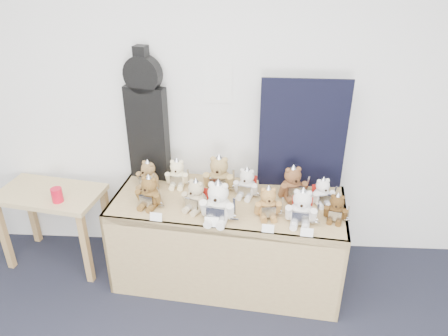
# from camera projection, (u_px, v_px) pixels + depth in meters

# --- Properties ---
(room_shell) EXTENTS (6.00, 6.00, 6.00)m
(room_shell) POSITION_uv_depth(u_px,v_px,m) (218.00, 84.00, 3.24)
(room_shell) COLOR white
(room_shell) RESTS_ON floor
(display_table) EXTENTS (1.78, 0.90, 0.71)m
(display_table) POSITION_uv_depth(u_px,v_px,m) (226.00, 223.00, 3.22)
(display_table) COLOR #98784D
(display_table) RESTS_ON floor
(side_table) EXTENTS (0.86, 0.58, 0.67)m
(side_table) POSITION_uv_depth(u_px,v_px,m) (52.00, 205.00, 3.46)
(side_table) COLOR tan
(side_table) RESTS_ON floor
(guitar_case) EXTENTS (0.33, 0.17, 1.04)m
(guitar_case) POSITION_uv_depth(u_px,v_px,m) (147.00, 117.00, 3.30)
(guitar_case) COLOR black
(guitar_case) RESTS_ON display_table
(navy_board) EXTENTS (0.64, 0.03, 0.85)m
(navy_board) POSITION_uv_depth(u_px,v_px,m) (303.00, 135.00, 3.21)
(navy_board) COLOR black
(navy_board) RESTS_ON display_table
(red_cup) EXTENTS (0.08, 0.08, 0.11)m
(red_cup) POSITION_uv_depth(u_px,v_px,m) (57.00, 195.00, 3.26)
(red_cup) COLOR red
(red_cup) RESTS_ON side_table
(teddy_front_far_left) EXTENTS (0.22, 0.20, 0.27)m
(teddy_front_far_left) POSITION_uv_depth(u_px,v_px,m) (149.00, 193.00, 3.10)
(teddy_front_far_left) COLOR brown
(teddy_front_far_left) RESTS_ON display_table
(teddy_front_left) EXTENTS (0.21, 0.21, 0.26)m
(teddy_front_left) POSITION_uv_depth(u_px,v_px,m) (196.00, 196.00, 3.06)
(teddy_front_left) COLOR tan
(teddy_front_left) RESTS_ON display_table
(teddy_front_centre) EXTENTS (0.27, 0.24, 0.33)m
(teddy_front_centre) POSITION_uv_depth(u_px,v_px,m) (218.00, 203.00, 2.93)
(teddy_front_centre) COLOR silver
(teddy_front_centre) RESTS_ON display_table
(teddy_front_right) EXTENTS (0.21, 0.18, 0.26)m
(teddy_front_right) POSITION_uv_depth(u_px,v_px,m) (268.00, 203.00, 2.99)
(teddy_front_right) COLOR olive
(teddy_front_right) RESTS_ON display_table
(teddy_front_far_right) EXTENTS (0.24, 0.22, 0.29)m
(teddy_front_far_right) POSITION_uv_depth(u_px,v_px,m) (302.00, 208.00, 2.91)
(teddy_front_far_right) COLOR silver
(teddy_front_far_right) RESTS_ON display_table
(teddy_front_end) EXTENTS (0.18, 0.17, 0.22)m
(teddy_front_end) POSITION_uv_depth(u_px,v_px,m) (336.00, 209.00, 2.95)
(teddy_front_end) COLOR #4E351A
(teddy_front_end) RESTS_ON display_table
(teddy_back_left) EXTENTS (0.20, 0.16, 0.25)m
(teddy_back_left) POSITION_uv_depth(u_px,v_px,m) (177.00, 174.00, 3.36)
(teddy_back_left) COLOR #F6E8B4
(teddy_back_left) RESTS_ON display_table
(teddy_back_centre_left) EXTENTS (0.26, 0.22, 0.32)m
(teddy_back_centre_left) POSITION_uv_depth(u_px,v_px,m) (219.00, 175.00, 3.28)
(teddy_back_centre_left) COLOR tan
(teddy_back_centre_left) RESTS_ON display_table
(teddy_back_centre_right) EXTENTS (0.21, 0.20, 0.26)m
(teddy_back_centre_right) POSITION_uv_depth(u_px,v_px,m) (247.00, 184.00, 3.23)
(teddy_back_centre_right) COLOR silver
(teddy_back_centre_right) RESTS_ON display_table
(teddy_back_right) EXTENTS (0.24, 0.22, 0.29)m
(teddy_back_right) POSITION_uv_depth(u_px,v_px,m) (293.00, 184.00, 3.19)
(teddy_back_right) COLOR brown
(teddy_back_right) RESTS_ON display_table
(teddy_back_end) EXTENTS (0.19, 0.18, 0.23)m
(teddy_back_end) POSITION_uv_depth(u_px,v_px,m) (322.00, 193.00, 3.13)
(teddy_back_end) COLOR white
(teddy_back_end) RESTS_ON display_table
(teddy_back_far_left) EXTENTS (0.20, 0.20, 0.25)m
(teddy_back_far_left) POSITION_uv_depth(u_px,v_px,m) (148.00, 176.00, 3.34)
(teddy_back_far_left) COLOR olive
(teddy_back_far_left) RESTS_ON display_table
(entry_card_a) EXTENTS (0.09, 0.03, 0.06)m
(entry_card_a) POSITION_uv_depth(u_px,v_px,m) (156.00, 217.00, 2.97)
(entry_card_a) COLOR white
(entry_card_a) RESTS_ON display_table
(entry_card_b) EXTENTS (0.10, 0.03, 0.07)m
(entry_card_b) POSITION_uv_depth(u_px,v_px,m) (212.00, 222.00, 2.91)
(entry_card_b) COLOR white
(entry_card_b) RESTS_ON display_table
(entry_card_c) EXTENTS (0.08, 0.03, 0.06)m
(entry_card_c) POSITION_uv_depth(u_px,v_px,m) (268.00, 229.00, 2.85)
(entry_card_c) COLOR white
(entry_card_c) RESTS_ON display_table
(entry_card_d) EXTENTS (0.08, 0.03, 0.06)m
(entry_card_d) POSITION_uv_depth(u_px,v_px,m) (307.00, 232.00, 2.81)
(entry_card_d) COLOR white
(entry_card_d) RESTS_ON display_table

